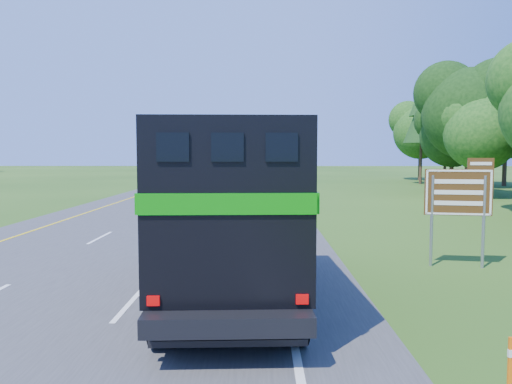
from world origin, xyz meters
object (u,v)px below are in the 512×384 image
Objects in this scene: horse_truck at (231,207)px; exit_sign at (459,197)px; far_car at (221,168)px; white_suv at (177,182)px.

horse_truck reaches higher than exit_sign.
white_suv is at bearing -92.01° from far_car.
horse_truck reaches higher than white_suv.
white_suv reaches higher than far_car.
exit_sign reaches higher than white_suv.
horse_truck is 7.60m from exit_sign.
white_suv is (-7.38, 35.59, -1.34)m from horse_truck.
exit_sign is at bearing -82.28° from far_car.
far_car is (0.10, 51.03, -0.07)m from white_suv.
far_car is at bearing 90.85° from white_suv.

